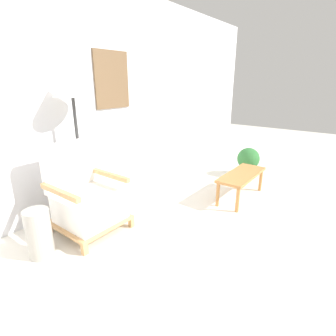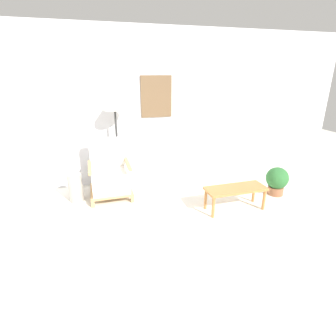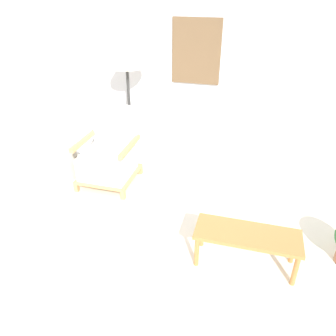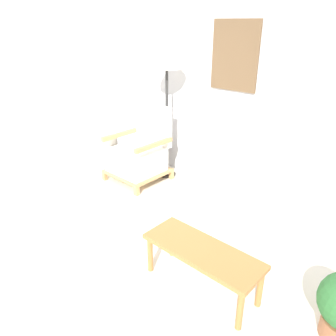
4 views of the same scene
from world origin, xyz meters
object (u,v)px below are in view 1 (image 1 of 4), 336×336
at_px(vase, 39,233).
at_px(potted_plant, 248,161).
at_px(armchair, 86,200).
at_px(floor_lamp, 72,90).
at_px(coffee_table, 242,177).

xyz_separation_m(vase, potted_plant, (3.24, -0.70, 0.03)).
relative_size(armchair, floor_lamp, 0.57).
height_order(floor_lamp, coffee_table, floor_lamp).
distance_m(armchair, vase, 0.56).
xyz_separation_m(armchair, potted_plant, (2.69, -0.74, -0.08)).
distance_m(coffee_table, potted_plant, 0.97).
relative_size(coffee_table, potted_plant, 1.90).
distance_m(floor_lamp, potted_plant, 2.97).
xyz_separation_m(coffee_table, potted_plant, (0.93, 0.26, -0.04)).
height_order(floor_lamp, potted_plant, floor_lamp).
bearing_deg(coffee_table, armchair, 150.34).
relative_size(floor_lamp, vase, 3.58).
distance_m(vase, potted_plant, 3.32).
height_order(armchair, coffee_table, armchair).
bearing_deg(coffee_table, vase, 157.41).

